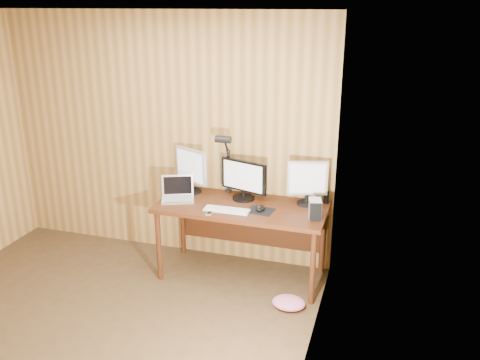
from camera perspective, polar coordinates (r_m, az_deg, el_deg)
The scene contains 14 objects.
room_shell at distance 3.67m, azimuth -21.63°, elevation -3.05°, with size 4.00×4.00×4.00m.
desk at distance 4.90m, azimuth 0.42°, elevation -3.87°, with size 1.60×0.70×0.75m.
monitor_center at distance 4.87m, azimuth 0.41°, elevation 0.05°, with size 0.48×0.22×0.39m.
monitor_left at distance 5.07m, azimuth -5.50°, elevation 1.22°, with size 0.38×0.20×0.45m.
monitor_right at distance 4.77m, azimuth 7.57°, elevation -0.17°, with size 0.37×0.18×0.43m.
laptop at distance 4.97m, azimuth -7.01°, elevation -1.50°, with size 0.37×0.33×0.22m.
keyboard at distance 4.66m, azimuth -1.49°, elevation -3.37°, with size 0.42×0.13×0.02m.
mousepad at distance 4.67m, azimuth 2.29°, elevation -3.46°, with size 0.24×0.19×0.00m, color black.
mouse at distance 4.66m, azimuth 2.30°, elevation -3.20°, with size 0.08×0.12×0.04m, color black.
hard_drive at distance 4.53m, azimuth 8.41°, elevation -3.24°, with size 0.14×0.18×0.17m.
phone at distance 4.61m, azimuth -3.45°, elevation -3.74°, with size 0.05×0.09×0.01m.
speaker at distance 4.89m, azimuth 9.66°, elevation -1.94°, with size 0.05×0.05×0.12m, color black.
desk_lamp at distance 4.92m, azimuth -1.63°, elevation 2.80°, with size 0.15×0.22×0.66m.
fabric_pile at distance 4.64m, azimuth 5.49°, elevation -13.56°, with size 0.30×0.24×0.09m, color #D9698F, non-canonical shape.
Camera 1 is at (2.21, -2.62, 2.56)m, focal length 38.00 mm.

